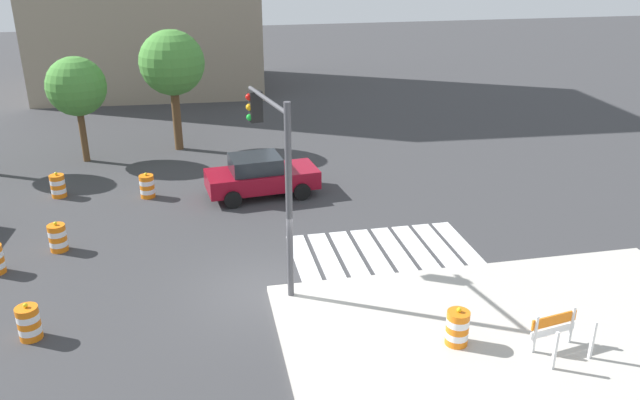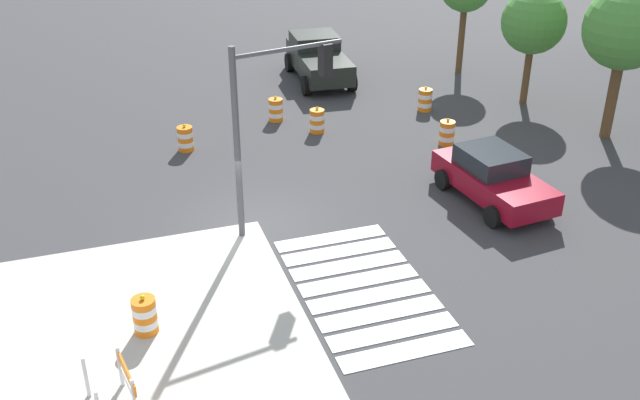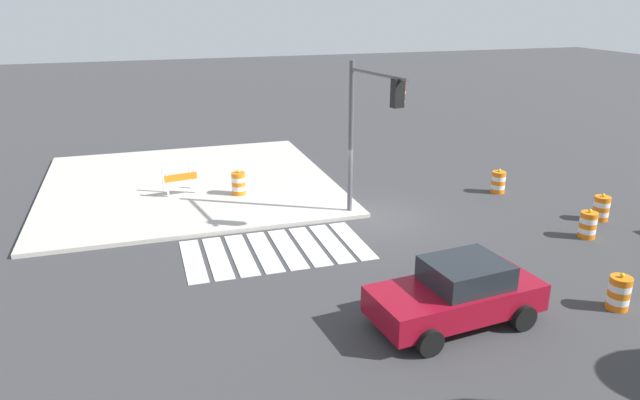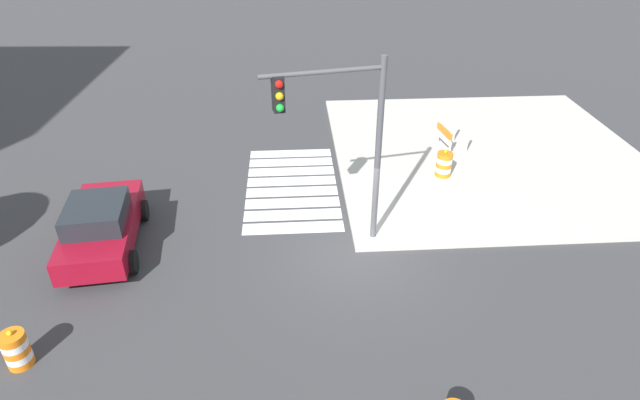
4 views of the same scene
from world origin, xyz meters
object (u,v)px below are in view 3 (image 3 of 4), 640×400
object	(u,v)px
sports_car	(458,293)
construction_barricade	(180,180)
traffic_barrel_near_corner	(498,182)
traffic_light_pole	(369,116)
traffic_barrel_crosswalk_end	(619,293)
traffic_barrel_far_curb	(588,225)
traffic_barrel_median_far	(601,208)
traffic_barrel_on_sidewalk	(239,183)

from	to	relation	value
sports_car	construction_barricade	world-z (taller)	sports_car
sports_car	traffic_barrel_near_corner	size ratio (longest dim) A/B	4.38
traffic_light_pole	traffic_barrel_near_corner	bearing A→B (deg)	-165.99
construction_barricade	traffic_barrel_near_corner	bearing A→B (deg)	165.18
traffic_barrel_crosswalk_end	traffic_barrel_far_curb	distance (m)	4.90
traffic_barrel_near_corner	traffic_barrel_crosswalk_end	world-z (taller)	same
traffic_barrel_median_far	construction_barricade	xyz separation A→B (m)	(14.36, -7.18, 0.27)
traffic_barrel_on_sidewalk	traffic_barrel_median_far	bearing A→B (deg)	152.02
sports_car	traffic_barrel_near_corner	world-z (taller)	sports_car
sports_car	construction_barricade	distance (m)	13.15
traffic_barrel_median_far	traffic_barrel_far_curb	distance (m)	2.01
traffic_barrel_far_curb	construction_barricade	distance (m)	15.24
sports_car	traffic_barrel_median_far	bearing A→B (deg)	-151.66
traffic_barrel_on_sidewalk	traffic_light_pole	distance (m)	6.60
traffic_light_pole	construction_barricade	bearing A→B (deg)	-39.22
traffic_barrel_near_corner	traffic_barrel_far_curb	size ratio (longest dim) A/B	1.00
sports_car	traffic_barrel_median_far	xyz separation A→B (m)	(-8.61, -4.65, -0.36)
sports_car	traffic_barrel_median_far	world-z (taller)	sports_car
traffic_barrel_near_corner	traffic_barrel_median_far	world-z (taller)	same
traffic_barrel_crosswalk_end	traffic_barrel_far_curb	size ratio (longest dim) A/B	1.00
traffic_light_pole	traffic_barrel_crosswalk_end	bearing A→B (deg)	118.14
traffic_barrel_median_far	traffic_light_pole	xyz separation A→B (m)	(8.28, -2.22, 3.46)
traffic_barrel_crosswalk_end	traffic_light_pole	xyz separation A→B (m)	(4.04, -7.54, 3.46)
traffic_barrel_median_far	traffic_barrel_on_sidewalk	size ratio (longest dim) A/B	1.00
traffic_barrel_on_sidewalk	construction_barricade	distance (m)	2.36
traffic_barrel_median_far	construction_barricade	world-z (taller)	construction_barricade
sports_car	traffic_light_pole	xyz separation A→B (m)	(-0.34, -6.86, 3.10)
traffic_barrel_median_far	traffic_barrel_on_sidewalk	distance (m)	13.72
traffic_light_pole	sports_car	bearing A→B (deg)	87.18
traffic_barrel_crosswalk_end	construction_barricade	size ratio (longest dim) A/B	0.76
sports_car	traffic_barrel_crosswalk_end	world-z (taller)	sports_car
traffic_barrel_crosswalk_end	traffic_barrel_median_far	xyz separation A→B (m)	(-4.24, -5.33, 0.00)
traffic_barrel_near_corner	construction_barricade	bearing A→B (deg)	-14.82
sports_car	traffic_barrel_crosswalk_end	distance (m)	4.44
sports_car	traffic_barrel_on_sidewalk	distance (m)	11.63
traffic_barrel_median_far	construction_barricade	size ratio (longest dim) A/B	0.76
traffic_barrel_far_curb	construction_barricade	bearing A→B (deg)	-33.29
traffic_barrel_median_far	construction_barricade	distance (m)	16.05
traffic_barrel_near_corner	traffic_barrel_on_sidewalk	distance (m)	10.69
traffic_barrel_on_sidewalk	construction_barricade	xyz separation A→B (m)	(2.24, -0.74, 0.12)
traffic_barrel_far_curb	traffic_barrel_on_sidewalk	size ratio (longest dim) A/B	1.00
construction_barricade	traffic_barrel_median_far	bearing A→B (deg)	153.43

